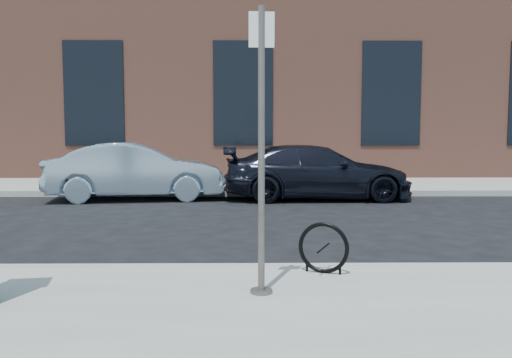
{
  "coord_description": "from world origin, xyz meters",
  "views": [
    {
      "loc": [
        0.23,
        -6.38,
        1.75
      ],
      "look_at": [
        0.31,
        0.5,
        1.14
      ],
      "focal_mm": 38.0,
      "sensor_mm": 36.0,
      "label": 1
    }
  ],
  "objects_px": {
    "sign_pole": "(261,154)",
    "bike_rack": "(323,248)",
    "car_silver": "(136,171)",
    "car_dark": "(317,172)"
  },
  "relations": [
    {
      "from": "sign_pole",
      "to": "car_silver",
      "type": "distance_m",
      "value": 9.05
    },
    {
      "from": "sign_pole",
      "to": "car_dark",
      "type": "relative_size",
      "value": 0.58
    },
    {
      "from": "sign_pole",
      "to": "car_silver",
      "type": "bearing_deg",
      "value": 104.01
    },
    {
      "from": "sign_pole",
      "to": "car_dark",
      "type": "height_order",
      "value": "sign_pole"
    },
    {
      "from": "sign_pole",
      "to": "car_dark",
      "type": "bearing_deg",
      "value": 73.96
    },
    {
      "from": "sign_pole",
      "to": "bike_rack",
      "type": "bearing_deg",
      "value": 40.75
    },
    {
      "from": "car_dark",
      "to": "car_silver",
      "type": "bearing_deg",
      "value": 89.1
    },
    {
      "from": "sign_pole",
      "to": "bike_rack",
      "type": "distance_m",
      "value": 1.51
    },
    {
      "from": "bike_rack",
      "to": "car_dark",
      "type": "relative_size",
      "value": 0.12
    },
    {
      "from": "sign_pole",
      "to": "bike_rack",
      "type": "xyz_separation_m",
      "value": [
        0.72,
        0.74,
        -1.1
      ]
    }
  ]
}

